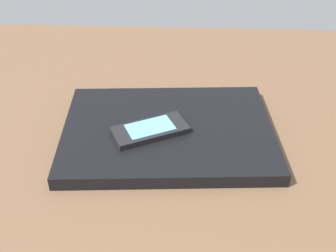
# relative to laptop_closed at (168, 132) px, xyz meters

# --- Properties ---
(desk_surface) EXTENTS (1.20, 0.80, 0.03)m
(desk_surface) POSITION_rel_laptop_closed_xyz_m (-0.08, 0.02, -0.02)
(desk_surface) COLOR brown
(desk_surface) RESTS_ON ground
(laptop_closed) EXTENTS (0.32, 0.24, 0.02)m
(laptop_closed) POSITION_rel_laptop_closed_xyz_m (0.00, 0.00, 0.00)
(laptop_closed) COLOR black
(laptop_closed) RESTS_ON desk_surface
(cell_phone_on_laptop) EXTENTS (0.12, 0.09, 0.01)m
(cell_phone_on_laptop) POSITION_rel_laptop_closed_xyz_m (-0.02, -0.02, 0.01)
(cell_phone_on_laptop) COLOR black
(cell_phone_on_laptop) RESTS_ON laptop_closed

